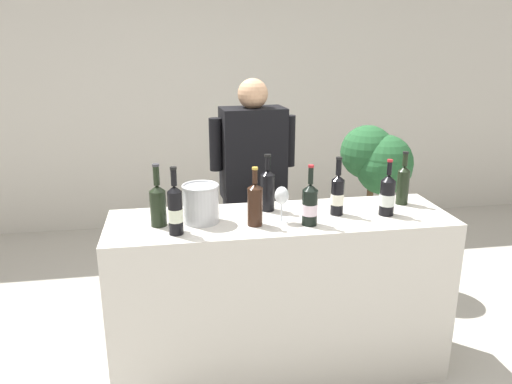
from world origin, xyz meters
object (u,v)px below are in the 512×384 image
wine_bottle_2 (158,203)px  person_server (253,207)px  wine_bottle_6 (175,210)px  ice_bucket (201,203)px  wine_bottle_3 (387,195)px  wine_bottle_5 (337,194)px  wine_bottle_7 (255,203)px  wine_glass (282,197)px  wine_bottle_4 (403,183)px  potted_shrub (378,171)px  wine_bottle_0 (310,204)px  wine_bottle_1 (267,188)px

wine_bottle_2 → person_server: person_server is taller
wine_bottle_6 → ice_bucket: (0.13, 0.15, -0.02)m
wine_bottle_3 → wine_bottle_5: wine_bottle_5 is taller
ice_bucket → wine_bottle_7: bearing=-18.9°
wine_bottle_6 → wine_glass: (0.55, 0.08, 0.01)m
wine_bottle_3 → person_server: (-0.63, 0.67, -0.26)m
wine_bottle_4 → wine_bottle_6: (-1.31, -0.26, 0.00)m
wine_bottle_4 → potted_shrub: bearing=76.1°
wine_bottle_6 → wine_bottle_7: bearing=8.1°
wine_bottle_5 → potted_shrub: bearing=55.9°
person_server → potted_shrub: bearing=18.0°
ice_bucket → wine_bottle_5: bearing=-0.4°
wine_bottle_3 → wine_bottle_4: 0.24m
wine_bottle_0 → wine_bottle_1: wine_bottle_1 is taller
wine_bottle_0 → ice_bucket: 0.57m
wine_bottle_6 → potted_shrub: (1.52, 1.10, -0.15)m
wine_bottle_7 → person_server: bearing=81.5°
wine_bottle_2 → potted_shrub: size_ratio=0.26×
ice_bucket → person_server: bearing=58.6°
wine_bottle_3 → wine_bottle_4: bearing=44.3°
wine_bottle_0 → wine_bottle_6: 0.69m
wine_bottle_6 → wine_bottle_0: bearing=1.4°
wine_bottle_4 → wine_bottle_5: 0.45m
wine_bottle_5 → wine_bottle_6: bearing=-170.6°
wine_bottle_5 → person_server: (-0.36, 0.62, -0.26)m
potted_shrub → wine_bottle_1: bearing=-141.0°
wine_bottle_0 → wine_bottle_2: wine_bottle_2 is taller
wine_bottle_3 → wine_bottle_6: 1.15m
wine_bottle_0 → wine_bottle_3: bearing=9.7°
wine_bottle_3 → wine_bottle_0: bearing=-170.3°
wine_bottle_6 → ice_bucket: wine_bottle_6 is taller
wine_bottle_2 → wine_glass: wine_bottle_2 is taller
wine_bottle_4 → person_server: person_server is taller
wine_bottle_3 → ice_bucket: size_ratio=1.52×
wine_bottle_7 → wine_glass: size_ratio=1.60×
person_server → potted_shrub: size_ratio=1.30×
wine_bottle_0 → wine_glass: bearing=154.5°
wine_bottle_4 → wine_glass: size_ratio=1.62×
wine_bottle_0 → wine_bottle_7: bearing=171.7°
wine_bottle_2 → wine_bottle_3: size_ratio=1.05×
person_server → ice_bucket: bearing=-121.4°
wine_bottle_4 → ice_bucket: 1.18m
wine_bottle_2 → ice_bucket: size_ratio=1.60×
wine_bottle_7 → person_server: 0.77m
wine_bottle_3 → wine_glass: bearing=-178.7°
wine_bottle_2 → wine_glass: 0.64m
wine_bottle_0 → wine_bottle_5: bearing=34.0°
wine_bottle_2 → wine_bottle_7: bearing=-8.8°
wine_bottle_0 → wine_glass: 0.15m
person_server → potted_shrub: person_server is taller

